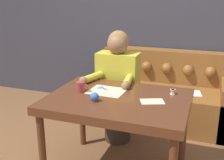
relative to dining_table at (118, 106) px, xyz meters
name	(u,v)px	position (x,y,z in m)	size (l,w,h in m)	color
wall_back	(155,13)	(-0.06, 1.68, 0.65)	(8.00, 0.06, 2.60)	#383842
dining_table	(118,106)	(0.00, 0.00, 0.00)	(1.15, 0.86, 0.73)	#562D19
couch	(164,96)	(0.18, 1.28, -0.34)	(1.70, 0.80, 0.86)	brown
person	(118,87)	(-0.20, 0.58, -0.04)	(0.50, 0.56, 1.20)	#33281E
pattern_paper_main	(107,91)	(-0.14, 0.10, 0.08)	(0.32, 0.27, 0.00)	beige
pattern_paper_offcut	(152,102)	(0.29, -0.01, 0.08)	(0.22, 0.19, 0.00)	beige
scissors	(104,89)	(-0.18, 0.15, 0.08)	(0.24, 0.16, 0.01)	silver
mug	(81,87)	(-0.35, 0.02, 0.12)	(0.11, 0.08, 0.09)	#9E3833
thread_spool	(173,92)	(0.41, 0.22, 0.10)	(0.04, 0.04, 0.05)	beige
pin_cushion	(94,97)	(-0.15, -0.15, 0.11)	(0.07, 0.07, 0.07)	#4C3828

